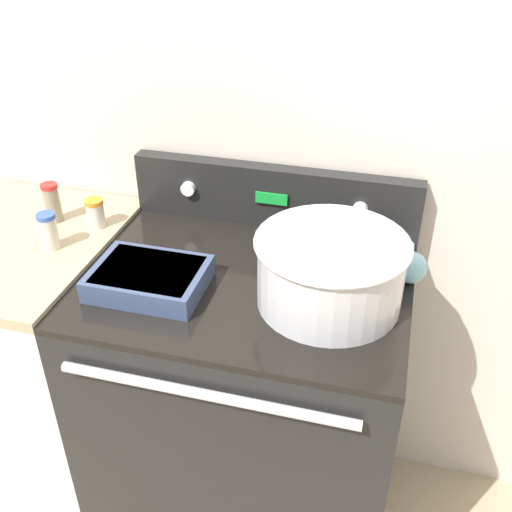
{
  "coord_description": "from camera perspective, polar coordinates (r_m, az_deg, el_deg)",
  "views": [
    {
      "loc": [
        0.34,
        -0.86,
        1.76
      ],
      "look_at": [
        0.02,
        0.33,
        0.97
      ],
      "focal_mm": 42.0,
      "sensor_mm": 36.0,
      "label": 1
    }
  ],
  "objects": [
    {
      "name": "ladle",
      "position": [
        1.52,
        14.52,
        -0.89
      ],
      "size": [
        0.08,
        0.32,
        0.08
      ],
      "color": "#7AB2C6",
      "rests_on": "stove_range"
    },
    {
      "name": "kitchen_wall",
      "position": [
        1.64,
        2.39,
        14.36
      ],
      "size": [
        8.0,
        0.05,
        2.5
      ],
      "color": "beige",
      "rests_on": "ground_plane"
    },
    {
      "name": "spice_jar_red_cap",
      "position": [
        1.78,
        -18.84,
        4.86
      ],
      "size": [
        0.05,
        0.05,
        0.11
      ],
      "color": "gray",
      "rests_on": "side_counter"
    },
    {
      "name": "spice_jar_orange_cap",
      "position": [
        1.73,
        -15.03,
        3.98
      ],
      "size": [
        0.05,
        0.05,
        0.08
      ],
      "color": "beige",
      "rests_on": "side_counter"
    },
    {
      "name": "mixing_bowl",
      "position": [
        1.37,
        7.11,
        -1.17
      ],
      "size": [
        0.35,
        0.35,
        0.17
      ],
      "color": "silver",
      "rests_on": "stove_range"
    },
    {
      "name": "casserole_dish",
      "position": [
        1.46,
        -10.16,
        -2.0
      ],
      "size": [
        0.27,
        0.2,
        0.05
      ],
      "color": "#38476B",
      "rests_on": "stove_range"
    },
    {
      "name": "side_counter",
      "position": [
        2.02,
        -19.4,
        -9.8
      ],
      "size": [
        0.51,
        0.62,
        0.93
      ],
      "color": "silver",
      "rests_on": "ground_plane"
    },
    {
      "name": "spice_jar_blue_cap",
      "position": [
        1.65,
        -19.15,
        2.27
      ],
      "size": [
        0.05,
        0.05,
        0.1
      ],
      "color": "beige",
      "rests_on": "side_counter"
    },
    {
      "name": "stove_range",
      "position": [
        1.79,
        -0.77,
        -14.25
      ],
      "size": [
        0.81,
        0.65,
        0.91
      ],
      "color": "black",
      "rests_on": "ground_plane"
    },
    {
      "name": "control_panel",
      "position": [
        1.68,
        1.73,
        5.7
      ],
      "size": [
        0.81,
        0.07,
        0.18
      ],
      "color": "black",
      "rests_on": "stove_range"
    }
  ]
}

